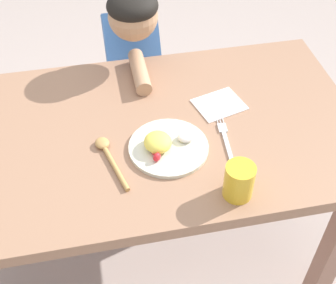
# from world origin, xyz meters

# --- Properties ---
(ground_plane) EXTENTS (8.00, 8.00, 0.00)m
(ground_plane) POSITION_xyz_m (0.00, 0.00, 0.00)
(ground_plane) COLOR #B29F95
(dining_table) EXTENTS (1.38, 0.74, 0.71)m
(dining_table) POSITION_xyz_m (0.00, 0.00, 0.61)
(dining_table) COLOR #9C7054
(dining_table) RESTS_ON ground_plane
(plate) EXTENTS (0.23, 0.23, 0.05)m
(plate) POSITION_xyz_m (0.07, -0.09, 0.72)
(plate) COLOR beige
(plate) RESTS_ON dining_table
(fork) EXTENTS (0.03, 0.21, 0.01)m
(fork) POSITION_xyz_m (0.25, -0.09, 0.71)
(fork) COLOR silver
(fork) RESTS_ON dining_table
(spoon) EXTENTS (0.08, 0.21, 0.02)m
(spoon) POSITION_xyz_m (-0.10, -0.09, 0.72)
(spoon) COLOR tan
(spoon) RESTS_ON dining_table
(drinking_cup) EXTENTS (0.08, 0.08, 0.10)m
(drinking_cup) POSITION_xyz_m (0.22, -0.29, 0.76)
(drinking_cup) COLOR gold
(drinking_cup) RESTS_ON dining_table
(person) EXTENTS (0.21, 0.43, 0.97)m
(person) POSITION_xyz_m (0.05, 0.45, 0.53)
(person) COLOR #4A4673
(person) RESTS_ON ground_plane
(napkin) EXTENTS (0.18, 0.16, 0.00)m
(napkin) POSITION_xyz_m (0.28, 0.06, 0.71)
(napkin) COLOR white
(napkin) RESTS_ON dining_table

